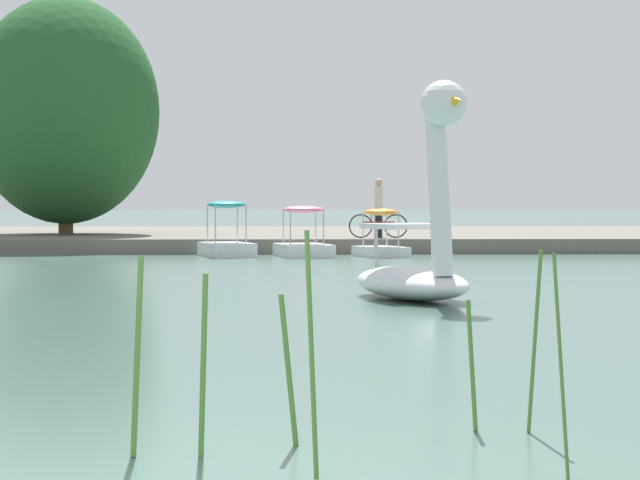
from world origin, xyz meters
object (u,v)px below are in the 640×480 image
pedal_boat_orange (381,241)px  swan_boat (418,248)px  tree_willow_near_path (65,111)px  bicycle_parked (378,226)px  pedal_boat_pink (303,242)px  pedal_boat_teal (227,240)px  person_on_path (379,206)px

pedal_boat_orange → swan_boat: bearing=-92.8°
tree_willow_near_path → bicycle_parked: bearing=-23.5°
pedal_boat_pink → swan_boat: bearing=-83.8°
swan_boat → pedal_boat_pink: 14.00m
bicycle_parked → pedal_boat_pink: bearing=-132.7°
pedal_boat_orange → tree_willow_near_path: bearing=144.9°
pedal_boat_pink → bicycle_parked: size_ratio=1.35×
pedal_boat_orange → pedal_boat_pink: (-2.18, 0.14, -0.01)m
pedal_boat_orange → pedal_boat_pink: size_ratio=0.81×
pedal_boat_orange → pedal_boat_teal: (-4.34, 0.29, 0.03)m
pedal_boat_pink → bicycle_parked: (2.34, 2.53, 0.40)m
pedal_boat_pink → tree_willow_near_path: (-8.10, 7.08, 4.28)m
pedal_boat_orange → tree_willow_near_path: 13.27m
tree_willow_near_path → pedal_boat_pink: bearing=-41.2°
swan_boat → pedal_boat_orange: 13.79m
pedal_boat_pink → bicycle_parked: pedal_boat_pink is taller
pedal_boat_pink → tree_willow_near_path: bearing=138.8°
swan_boat → pedal_boat_pink: (-1.51, 13.91, -0.38)m
pedal_boat_orange → tree_willow_near_path: (-10.28, 7.22, 4.27)m
pedal_boat_orange → person_on_path: person_on_path is taller
pedal_boat_orange → tree_willow_near_path: size_ratio=0.24×
swan_boat → pedal_boat_teal: 14.54m
swan_boat → tree_willow_near_path: 23.41m
person_on_path → pedal_boat_teal: bearing=-148.5°
pedal_boat_orange → person_on_path: bearing=86.1°
pedal_boat_teal → person_on_path: size_ratio=1.25×
pedal_boat_pink → bicycle_parked: bearing=47.3°
person_on_path → bicycle_parked: person_on_path is taller
pedal_boat_pink → tree_willow_near_path: tree_willow_near_path is taller
pedal_boat_orange → bicycle_parked: 2.71m
tree_willow_near_path → pedal_boat_teal: bearing=-49.4°
swan_boat → tree_willow_near_path: tree_willow_near_path is taller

